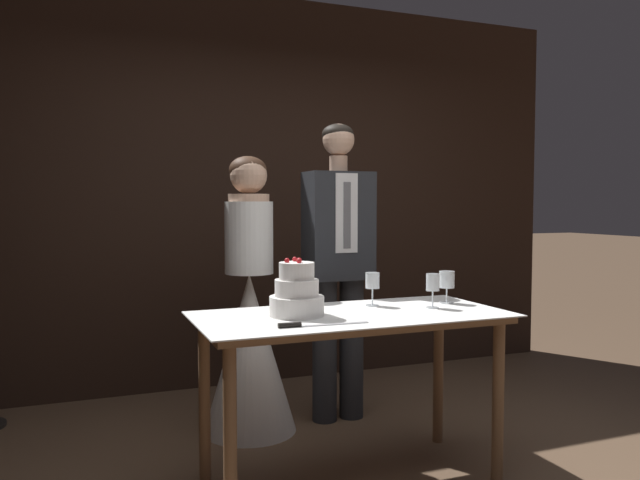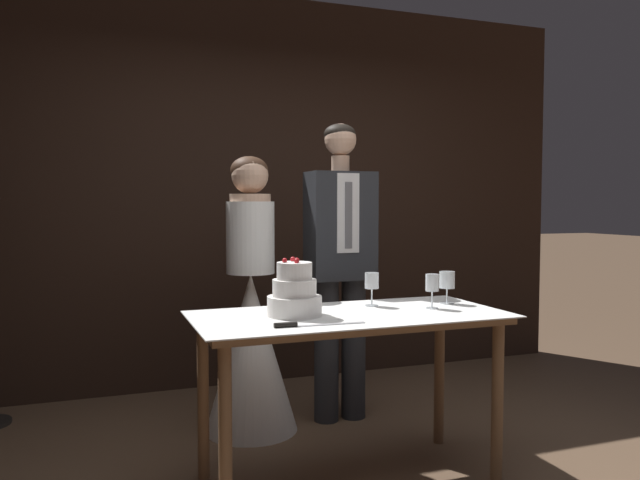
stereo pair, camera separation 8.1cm
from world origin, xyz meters
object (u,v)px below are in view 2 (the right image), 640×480
object	(u,v)px
cake_table	(349,335)
cake_knife	(302,325)
wine_glass_middle	(447,282)
wine_glass_near	(372,283)
tiered_cake	(294,294)
bride	(251,330)
wine_glass_far	(432,284)
groom	(340,258)

from	to	relation	value
cake_table	cake_knife	world-z (taller)	cake_knife
cake_table	wine_glass_middle	distance (m)	0.64
cake_table	wine_glass_near	bearing A→B (deg)	40.70
cake_table	tiered_cake	distance (m)	0.33
cake_table	bride	size ratio (longest dim) A/B	0.93
wine_glass_far	cake_table	bearing A→B (deg)	179.17
cake_table	groom	xyz separation A→B (m)	(0.28, 0.81, 0.29)
cake_table	bride	world-z (taller)	bride
bride	wine_glass_middle	bearing A→B (deg)	-39.07
wine_glass_middle	wine_glass_far	world-z (taller)	wine_glass_far
wine_glass_near	wine_glass_middle	distance (m)	0.41
cake_knife	wine_glass_far	distance (m)	0.79
cake_table	wine_glass_far	size ratio (longest dim) A/B	8.63
wine_glass_near	wine_glass_far	size ratio (longest dim) A/B	0.99
wine_glass_near	wine_glass_middle	xyz separation A→B (m)	(0.40, -0.07, -0.00)
cake_table	tiered_cake	bearing A→B (deg)	171.19
tiered_cake	wine_glass_middle	distance (m)	0.86
wine_glass_far	groom	distance (m)	0.84
cake_table	groom	distance (m)	0.91
wine_glass_near	groom	xyz separation A→B (m)	(0.09, 0.64, 0.07)
cake_table	cake_knife	xyz separation A→B (m)	(-0.31, -0.22, 0.11)
tiered_cake	bride	xyz separation A→B (m)	(-0.02, 0.77, -0.32)
wine_glass_far	cake_knife	bearing A→B (deg)	-164.46
wine_glass_near	bride	xyz separation A→B (m)	(-0.48, 0.64, -0.34)
bride	tiered_cake	bearing A→B (deg)	-88.55
tiered_cake	wine_glass_middle	xyz separation A→B (m)	(0.86, 0.06, 0.01)
wine_glass_middle	groom	xyz separation A→B (m)	(-0.32, 0.71, 0.07)
cake_table	wine_glass_far	distance (m)	0.50
wine_glass_middle	groom	size ratio (longest dim) A/B	0.09
groom	wine_glass_far	bearing A→B (deg)	-78.70
wine_glass_far	wine_glass_middle	bearing A→B (deg)	35.09
wine_glass_middle	groom	world-z (taller)	groom
tiered_cake	wine_glass_middle	size ratio (longest dim) A/B	1.61
wine_glass_far	bride	size ratio (longest dim) A/B	0.11
cake_knife	cake_table	bearing A→B (deg)	38.36
cake_knife	groom	size ratio (longest dim) A/B	0.22
cake_knife	wine_glass_middle	xyz separation A→B (m)	(0.91, 0.32, 0.11)
tiered_cake	cake_knife	xyz separation A→B (m)	(-0.05, -0.26, -0.09)
groom	wine_glass_middle	bearing A→B (deg)	-66.11
cake_knife	tiered_cake	bearing A→B (deg)	82.80
wine_glass_middle	tiered_cake	bearing A→B (deg)	-176.03
tiered_cake	cake_table	bearing A→B (deg)	-8.81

